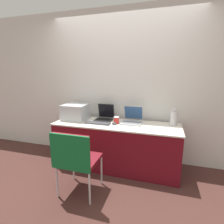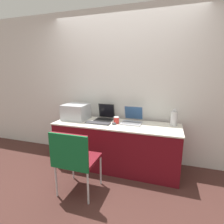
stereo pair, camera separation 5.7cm
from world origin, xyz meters
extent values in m
plane|color=#472823|center=(0.00, 0.00, 0.00)|extent=(14.00, 14.00, 0.00)
cube|color=silver|center=(0.00, 0.73, 1.30)|extent=(8.00, 0.05, 2.60)
cube|color=maroon|center=(0.00, 0.31, 0.36)|extent=(1.99, 0.63, 0.73)
cube|color=silver|center=(0.00, 0.31, 0.74)|extent=(2.01, 0.65, 0.02)
cube|color=#B2B7BC|center=(-0.75, 0.37, 0.88)|extent=(0.40, 0.38, 0.26)
cube|color=#51565B|center=(-0.75, 0.33, 0.99)|extent=(0.32, 0.29, 0.05)
cube|color=black|center=(-0.26, 0.43, 0.76)|extent=(0.29, 0.25, 0.02)
cube|color=black|center=(-0.26, 0.42, 0.77)|extent=(0.25, 0.14, 0.00)
cube|color=black|center=(-0.26, 0.58, 0.89)|extent=(0.29, 0.06, 0.25)
cube|color=black|center=(-0.26, 0.57, 0.89)|extent=(0.26, 0.05, 0.22)
cube|color=#B7B7BC|center=(0.23, 0.39, 0.76)|extent=(0.32, 0.26, 0.02)
cube|color=slate|center=(0.23, 0.38, 0.77)|extent=(0.28, 0.14, 0.00)
cube|color=#B7B7BC|center=(0.23, 0.57, 0.89)|extent=(0.32, 0.10, 0.25)
cube|color=#2D5184|center=(0.23, 0.56, 0.89)|extent=(0.29, 0.08, 0.22)
cube|color=#3D3D42|center=(-0.28, 0.23, 0.76)|extent=(0.40, 0.12, 0.02)
cylinder|color=red|center=(0.00, 0.34, 0.80)|extent=(0.08, 0.08, 0.10)
cylinder|color=white|center=(0.00, 0.34, 0.85)|extent=(0.09, 0.09, 0.01)
ellipsoid|color=#4C4C51|center=(-0.01, 0.25, 0.77)|extent=(0.07, 0.05, 0.04)
cylinder|color=silver|center=(0.87, 0.50, 0.86)|extent=(0.11, 0.11, 0.22)
sphere|color=silver|center=(0.87, 0.50, 0.98)|extent=(0.06, 0.06, 0.06)
cube|color=maroon|center=(-0.28, -0.42, 0.45)|extent=(0.48, 0.44, 0.04)
cube|color=maroon|center=(-0.28, -0.63, 0.67)|extent=(0.48, 0.03, 0.40)
cylinder|color=silver|center=(-0.50, -0.22, 0.22)|extent=(0.02, 0.02, 0.43)
cylinder|color=silver|center=(-0.06, -0.22, 0.22)|extent=(0.02, 0.02, 0.43)
cylinder|color=silver|center=(-0.50, -0.62, 0.22)|extent=(0.02, 0.02, 0.43)
cylinder|color=silver|center=(-0.06, -0.62, 0.22)|extent=(0.02, 0.02, 0.43)
cube|color=#146633|center=(-0.28, -0.65, 0.65)|extent=(0.50, 0.02, 0.44)
camera|label=1|loc=(0.72, -2.28, 1.55)|focal=28.00mm
camera|label=2|loc=(0.77, -2.26, 1.55)|focal=28.00mm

